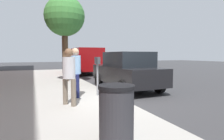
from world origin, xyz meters
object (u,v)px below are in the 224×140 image
Objects in this scene: trash_bin at (116,116)px; traffic_signal at (64,43)px; parking_meter at (97,68)px; street_tree at (65,17)px; pedestrian_at_meter at (75,69)px; parked_van_far at (84,59)px; parked_sedan_near at (127,71)px; pedestrian_bystander at (69,72)px.

traffic_signal is at bearing -4.85° from trash_bin.
street_tree reaches higher than parking_meter.
trash_bin is (-3.92, 0.16, -0.50)m from pedestrian_at_meter.
parked_van_far is 1.10× the size of street_tree.
trash_bin is (-12.59, 1.07, -1.92)m from traffic_signal.
street_tree is (2.86, 2.40, 2.82)m from parked_sedan_near.
parking_meter is at bearing -10.46° from pedestrian_at_meter.
trash_bin is at bearing -97.41° from pedestrian_at_meter.
parked_van_far is at bearing -64.68° from traffic_signal.
pedestrian_at_meter is 0.33× the size of parked_van_far.
traffic_signal is (4.40, -0.59, -1.14)m from street_tree.
traffic_signal is (8.74, -0.12, 1.41)m from parking_meter.
pedestrian_at_meter is 9.91m from parked_van_far.
pedestrian_bystander is 5.96m from street_tree.
pedestrian_bystander is at bearing 172.30° from traffic_signal.
pedestrian_at_meter is at bearing 117.33° from parked_sedan_near.
parking_meter is 1.40× the size of trash_bin.
pedestrian_bystander is 1.66× the size of trash_bin.
parking_meter is 0.82× the size of pedestrian_at_meter.
street_tree is (4.26, -0.32, 2.56)m from pedestrian_at_meter.
parked_sedan_near is at bearing -52.53° from parking_meter.
trash_bin is at bearing 151.62° from parked_sedan_near.
parked_sedan_near is (1.41, -2.72, -0.26)m from pedestrian_at_meter.
parked_van_far is 2.40m from traffic_signal.
street_tree is 8.75m from trash_bin.
pedestrian_bystander is 0.47× the size of traffic_signal.
traffic_signal is at bearing -0.80° from parking_meter.
trash_bin is at bearing 166.17° from parking_meter.
parking_meter is 8.86m from traffic_signal.
parked_van_far is at bearing 42.64° from pedestrian_bystander.
pedestrian_at_meter is 1.03× the size of pedestrian_bystander.
pedestrian_bystander reaches higher than trash_bin.
parked_van_far is 5.16× the size of trash_bin.
parked_van_far is (9.60, -1.93, 0.09)m from parking_meter.
parking_meter is at bearing 127.47° from parked_sedan_near.
pedestrian_at_meter reaches higher than pedestrian_bystander.
trash_bin is at bearing -116.04° from pedestrian_bystander.
pedestrian_bystander is at bearing 4.86° from trash_bin.
pedestrian_at_meter is 1.12m from pedestrian_bystander.
parked_van_far reaches higher than parking_meter.
pedestrian_bystander is 3.98m from parked_sedan_near.
parked_van_far is at bearing -24.53° from street_tree.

